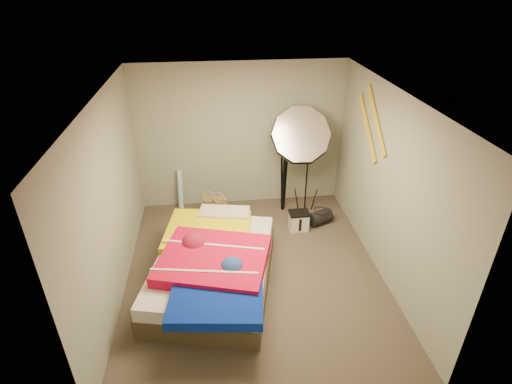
{
  "coord_description": "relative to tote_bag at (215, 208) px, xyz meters",
  "views": [
    {
      "loc": [
        -0.48,
        -4.33,
        3.72
      ],
      "look_at": [
        0.1,
        0.6,
        0.95
      ],
      "focal_mm": 28.0,
      "sensor_mm": 36.0,
      "label": 1
    }
  ],
  "objects": [
    {
      "name": "photo_umbrella",
      "position": [
        1.4,
        0.01,
        1.23
      ],
      "size": [
        1.2,
        0.93,
        1.99
      ],
      "color": "black",
      "rests_on": "floor"
    },
    {
      "name": "camera_tripod",
      "position": [
        1.19,
        0.17,
        0.59
      ],
      "size": [
        0.1,
        0.1,
        1.39
      ],
      "color": "black",
      "rests_on": "floor"
    },
    {
      "name": "ceiling",
      "position": [
        0.49,
        -1.45,
        2.3
      ],
      "size": [
        4.0,
        4.0,
        0.0
      ],
      "primitive_type": "plane",
      "rotation": [
        3.14,
        0.0,
        0.0
      ],
      "color": "silver",
      "rests_on": "wall_back"
    },
    {
      "name": "duffel_bag",
      "position": [
        1.73,
        -0.35,
        -0.08
      ],
      "size": [
        0.44,
        0.37,
        0.23
      ],
      "primitive_type": "cylinder",
      "rotation": [
        0.0,
        1.57,
        0.41
      ],
      "color": "black",
      "rests_on": "floor"
    },
    {
      "name": "camera_case",
      "position": [
        1.33,
        -0.48,
        -0.05
      ],
      "size": [
        0.3,
        0.22,
        0.3
      ],
      "primitive_type": "cube",
      "rotation": [
        0.0,
        0.0,
        0.01
      ],
      "color": "silver",
      "rests_on": "floor"
    },
    {
      "name": "floor",
      "position": [
        0.49,
        -1.45,
        -0.2
      ],
      "size": [
        4.0,
        4.0,
        0.0
      ],
      "primitive_type": "plane",
      "color": "#4C4338",
      "rests_on": "ground"
    },
    {
      "name": "wall_left",
      "position": [
        -1.26,
        -1.45,
        1.05
      ],
      "size": [
        0.0,
        4.0,
        4.0
      ],
      "primitive_type": "plane",
      "rotation": [
        1.57,
        0.0,
        1.57
      ],
      "color": "#959A8A",
      "rests_on": "floor"
    },
    {
      "name": "wall_back",
      "position": [
        0.49,
        0.55,
        1.05
      ],
      "size": [
        3.5,
        0.0,
        3.5
      ],
      "primitive_type": "plane",
      "rotation": [
        1.57,
        0.0,
        0.0
      ],
      "color": "#959A8A",
      "rests_on": "floor"
    },
    {
      "name": "wrapping_roll",
      "position": [
        -0.59,
        0.43,
        0.16
      ],
      "size": [
        0.1,
        0.21,
        0.72
      ],
      "primitive_type": "cylinder",
      "rotation": [
        -0.17,
        0.0,
        -0.1
      ],
      "color": "#6AAEDD",
      "rests_on": "floor"
    },
    {
      "name": "tote_bag",
      "position": [
        0.0,
        0.0,
        0.0
      ],
      "size": [
        0.44,
        0.3,
        0.41
      ],
      "primitive_type": "cube",
      "rotation": [
        -0.14,
        0.0,
        -0.35
      ],
      "color": "tan",
      "rests_on": "floor"
    },
    {
      "name": "bed",
      "position": [
        -0.07,
        -1.62,
        0.11
      ],
      "size": [
        1.89,
        2.46,
        0.61
      ],
      "color": "#4B3F2A",
      "rests_on": "floor"
    },
    {
      "name": "wall_stripe_lower",
      "position": [
        2.22,
        -0.6,
        1.55
      ],
      "size": [
        0.02,
        0.91,
        0.78
      ],
      "primitive_type": "cube",
      "rotation": [
        0.7,
        0.0,
        0.0
      ],
      "color": "gold",
      "rests_on": "wall_right"
    },
    {
      "name": "wall_front",
      "position": [
        0.49,
        -3.45,
        1.05
      ],
      "size": [
        3.5,
        0.0,
        3.5
      ],
      "primitive_type": "plane",
      "rotation": [
        -1.57,
        0.0,
        0.0
      ],
      "color": "#959A8A",
      "rests_on": "floor"
    },
    {
      "name": "wall_stripe_upper",
      "position": [
        2.22,
        -0.85,
        1.75
      ],
      "size": [
        0.02,
        0.91,
        0.78
      ],
      "primitive_type": "cube",
      "rotation": [
        0.7,
        0.0,
        0.0
      ],
      "color": "gold",
      "rests_on": "wall_right"
    },
    {
      "name": "wall_right",
      "position": [
        2.24,
        -1.45,
        1.05
      ],
      "size": [
        0.0,
        4.0,
        4.0
      ],
      "primitive_type": "plane",
      "rotation": [
        1.57,
        0.0,
        -1.57
      ],
      "color": "#959A8A",
      "rests_on": "floor"
    }
  ]
}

